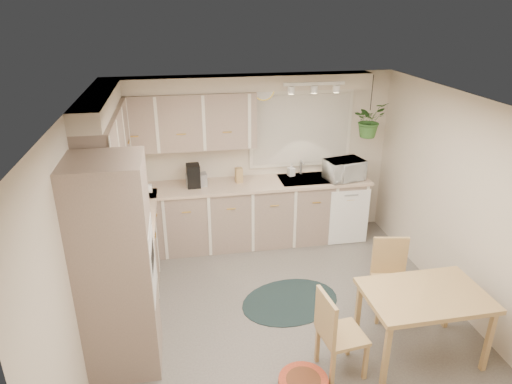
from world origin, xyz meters
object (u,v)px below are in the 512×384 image
chair_back (392,281)px  pet_bed (303,384)px  braided_rug (290,301)px  dining_table (421,324)px  chair_left (343,333)px  microwave (344,167)px

chair_back → pet_bed: bearing=46.0°
pet_bed → braided_rug: bearing=81.1°
dining_table → braided_rug: size_ratio=0.98×
pet_bed → chair_back: bearing=35.4°
chair_left → pet_bed: chair_left is taller
braided_rug → pet_bed: size_ratio=2.57×
microwave → pet_bed: bearing=-128.5°
braided_rug → microwave: bearing=52.0°
dining_table → pet_bed: size_ratio=2.51×
dining_table → chair_back: bearing=90.2°
chair_left → braided_rug: bearing=-176.3°
pet_bed → microwave: 3.21m
dining_table → microwave: microwave is taller
dining_table → braided_rug: dining_table is taller
chair_back → microwave: (0.08, 1.84, 0.68)m
chair_back → braided_rug: (-1.04, 0.41, -0.44)m
chair_left → chair_back: 1.10m
chair_back → chair_left: bearing=51.4°
chair_left → pet_bed: bearing=-74.8°
chair_left → dining_table: bearing=88.4°
braided_rug → dining_table: bearing=-45.3°
chair_left → chair_back: chair_back is taller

